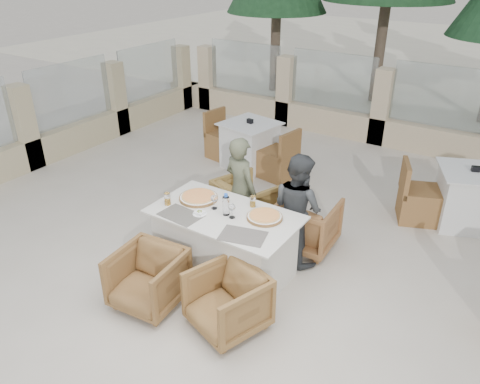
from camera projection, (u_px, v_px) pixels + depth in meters
The scene contains 23 objects.
ground at pixel (238, 271), 5.37m from camera, with size 80.00×80.00×0.00m, color beige.
sand_patch at pixel (467, 59), 15.75m from camera, with size 30.00×16.00×0.01m, color beige.
perimeter_wall_far at pixel (382, 102), 8.56m from camera, with size 10.00×0.34×1.60m, color #C8B48D, non-canonical shape.
perimeter_wall_left at pixel (73, 106), 8.30m from camera, with size 0.34×7.00×1.60m, color tan, non-canonical shape.
dining_table at pixel (225, 244), 5.17m from camera, with size 1.60×0.90×0.77m, color beige, non-canonical shape.
placemat_near_left at pixel (181, 215), 4.97m from camera, with size 0.45×0.30×0.00m, color #5C574F.
placemat_near_right at pixel (243, 236), 4.60m from camera, with size 0.45×0.30×0.00m, color #615A53.
pizza_left at pixel (198, 197), 5.27m from camera, with size 0.44×0.44×0.06m, color orange.
pizza_right at pixel (265, 216), 4.89m from camera, with size 0.38×0.38×0.05m, color orange.
water_bottle at pixel (226, 204), 4.92m from camera, with size 0.07×0.07×0.25m, color #BCE1F8.
wine_glass_centre at pixel (214, 201), 5.05m from camera, with size 0.08×0.08×0.18m, color white, non-canonical shape.
wine_glass_near at pixel (232, 210), 4.88m from camera, with size 0.08×0.08×0.18m, color silver, non-canonical shape.
beer_glass_left at pixel (167, 199), 5.14m from camera, with size 0.07×0.07×0.14m, color orange.
beer_glass_right at pixel (253, 201), 5.11m from camera, with size 0.06×0.06×0.13m, color orange.
olive_dish at pixel (200, 212), 4.97m from camera, with size 0.11×0.11×0.04m, color white, non-canonical shape.
armchair_far_left at pixel (247, 203), 6.13m from camera, with size 0.70×0.72×0.65m, color olive.
armchair_far_right at pixel (307, 224), 5.68m from camera, with size 0.68×0.70×0.63m, color #905F34.
armchair_near_left at pixel (148, 279), 4.75m from camera, with size 0.65×0.67×0.61m, color brown.
armchair_near_right at pixel (227, 301), 4.45m from camera, with size 0.65×0.67×0.61m, color brown.
diner_left at pixel (241, 189), 5.71m from camera, with size 0.49×0.32×1.35m, color #545840.
diner_right at pixel (297, 208), 5.31m from camera, with size 0.65×0.50×1.33m, color #373A3C.
bg_table_a at pixel (250, 145), 7.77m from camera, with size 1.64×0.82×0.77m, color silver, non-canonical shape.
bg_table_b at pixel (468, 198), 6.12m from camera, with size 1.64×0.82×0.77m, color silver, non-canonical shape.
Camera 1 is at (2.40, -3.62, 3.28)m, focal length 35.00 mm.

